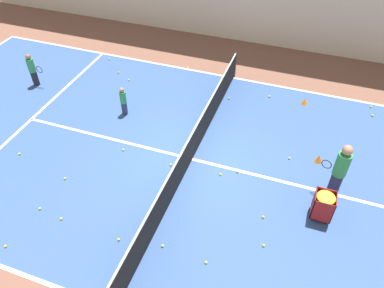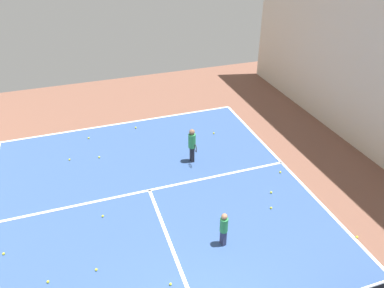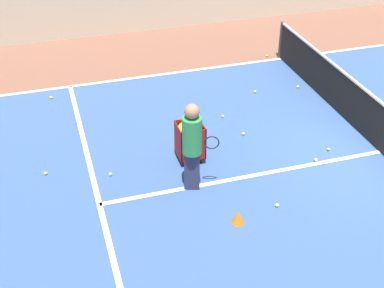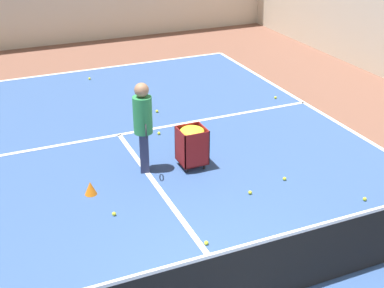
{
  "view_description": "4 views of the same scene",
  "coord_description": "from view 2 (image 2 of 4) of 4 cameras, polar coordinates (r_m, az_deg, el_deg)",
  "views": [
    {
      "loc": [
        7.79,
        2.77,
        8.12
      ],
      "look_at": [
        0.0,
        0.0,
        0.63
      ],
      "focal_mm": 35.0,
      "sensor_mm": 36.0,
      "label": 1
    },
    {
      "loc": [
        1.8,
        3.64,
        7.8
      ],
      "look_at": [
        -1.88,
        -7.12,
        0.73
      ],
      "focal_mm": 35.0,
      "sensor_mm": 36.0,
      "label": 2
    },
    {
      "loc": [
        -7.79,
        6.54,
        6.37
      ],
      "look_at": [
        -0.0,
        4.17,
        1.0
      ],
      "focal_mm": 50.0,
      "sensor_mm": 36.0,
      "label": 3
    },
    {
      "loc": [
        -2.85,
        -4.72,
        5.13
      ],
      "look_at": [
        0.91,
        3.93,
        0.5
      ],
      "focal_mm": 50.0,
      "sensor_mm": 36.0,
      "label": 4
    }
  ],
  "objects": [
    {
      "name": "line_service_near",
      "position": [
        12.5,
        -6.5,
        -7.01
      ],
      "size": [
        9.9,
        0.1,
        0.0
      ],
      "primitive_type": "cube",
      "color": "white",
      "rests_on": "ground"
    },
    {
      "name": "player_near_baseline",
      "position": [
        13.37,
        0.02,
        0.09
      ],
      "size": [
        0.29,
        0.6,
        1.33
      ],
      "rotation": [
        0.0,
        0.0,
        1.5
      ],
      "color": "black",
      "rests_on": "ground"
    },
    {
      "name": "tennis_ball_32",
      "position": [
        11.75,
        -13.46,
        -10.63
      ],
      "size": [
        0.07,
        0.07,
        0.07
      ],
      "primitive_type": "sphere",
      "color": "yellow",
      "rests_on": "ground"
    },
    {
      "name": "child_midcourt",
      "position": [
        10.29,
        4.87,
        -12.52
      ],
      "size": [
        0.26,
        0.26,
        1.1
      ],
      "rotation": [
        0.0,
        0.0,
        1.77
      ],
      "color": "#2D3351",
      "rests_on": "ground"
    },
    {
      "name": "tennis_ball_10",
      "position": [
        15.47,
        3.33,
        1.67
      ],
      "size": [
        0.07,
        0.07,
        0.07
      ],
      "primitive_type": "sphere",
      "color": "yellow",
      "rests_on": "ground"
    },
    {
      "name": "tennis_ball_24",
      "position": [
        15.68,
        -15.47,
        0.89
      ],
      "size": [
        0.07,
        0.07,
        0.07
      ],
      "primitive_type": "sphere",
      "color": "yellow",
      "rests_on": "ground"
    },
    {
      "name": "tennis_ball_28",
      "position": [
        9.81,
        -3.29,
        -20.53
      ],
      "size": [
        0.07,
        0.07,
        0.07
      ],
      "primitive_type": "sphere",
      "color": "yellow",
      "rests_on": "ground"
    },
    {
      "name": "tennis_ball_33",
      "position": [
        11.78,
        23.83,
        -12.82
      ],
      "size": [
        0.07,
        0.07,
        0.07
      ],
      "primitive_type": "sphere",
      "color": "yellow",
      "rests_on": "ground"
    },
    {
      "name": "tennis_ball_3",
      "position": [
        13.52,
        13.3,
        -4.19
      ],
      "size": [
        0.07,
        0.07,
        0.07
      ],
      "primitive_type": "sphere",
      "color": "yellow",
      "rests_on": "ground"
    },
    {
      "name": "tennis_ball_22",
      "position": [
        14.35,
        -13.96,
        -1.97
      ],
      "size": [
        0.07,
        0.07,
        0.07
      ],
      "primitive_type": "sphere",
      "color": "yellow",
      "rests_on": "ground"
    },
    {
      "name": "tennis_ball_26",
      "position": [
        10.36,
        -14.38,
        -18.05
      ],
      "size": [
        0.07,
        0.07,
        0.07
      ],
      "primitive_type": "sphere",
      "color": "yellow",
      "rests_on": "ground"
    },
    {
      "name": "tennis_ball_31",
      "position": [
        11.57,
        -26.78,
        -14.68
      ],
      "size": [
        0.07,
        0.07,
        0.07
      ],
      "primitive_type": "sphere",
      "color": "yellow",
      "rests_on": "ground"
    },
    {
      "name": "tennis_ball_16",
      "position": [
        16.03,
        -8.57,
        2.48
      ],
      "size": [
        0.07,
        0.07,
        0.07
      ],
      "primitive_type": "sphere",
      "color": "yellow",
      "rests_on": "ground"
    },
    {
      "name": "tennis_ball_35",
      "position": [
        12.55,
        11.97,
        -7.22
      ],
      "size": [
        0.07,
        0.07,
        0.07
      ],
      "primitive_type": "sphere",
      "color": "yellow",
      "rests_on": "ground"
    },
    {
      "name": "tennis_ball_9",
      "position": [
        11.96,
        11.97,
        -9.49
      ],
      "size": [
        0.07,
        0.07,
        0.07
      ],
      "primitive_type": "sphere",
      "color": "yellow",
      "rests_on": "ground"
    },
    {
      "name": "tennis_ball_20",
      "position": [
        10.47,
        -21.1,
        -18.99
      ],
      "size": [
        0.07,
        0.07,
        0.07
      ],
      "primitive_type": "sphere",
      "color": "yellow",
      "rests_on": "ground"
    },
    {
      "name": "line_baseline_near",
      "position": [
        16.53,
        -10.41,
        3.14
      ],
      "size": [
        9.9,
        0.1,
        0.0
      ],
      "primitive_type": "cube",
      "color": "white",
      "rests_on": "ground"
    },
    {
      "name": "tennis_ball_0",
      "position": [
        14.53,
        -18.17,
        -2.27
      ],
      "size": [
        0.07,
        0.07,
        0.07
      ],
      "primitive_type": "sphere",
      "color": "yellow",
      "rests_on": "ground"
    }
  ]
}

